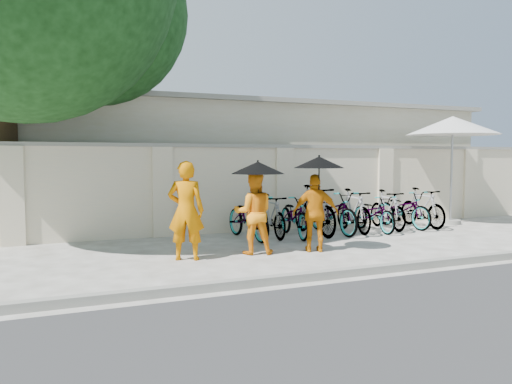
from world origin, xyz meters
name	(u,v)px	position (x,y,z in m)	size (l,w,h in m)	color
ground	(257,259)	(0.00, 0.00, 0.00)	(80.00, 80.00, 0.00)	beige
kerb	(304,277)	(0.00, -1.70, 0.06)	(40.00, 0.16, 0.12)	gray
compound_wall	(244,189)	(1.00, 3.20, 1.00)	(20.00, 0.30, 2.00)	beige
building_behind	(229,163)	(2.00, 7.00, 1.60)	(14.00, 6.00, 3.20)	#BBB5A3
monk_left	(186,211)	(-1.16, 0.40, 0.86)	(0.62, 0.41, 1.71)	#C66A00
monk_center	(254,213)	(0.12, 0.45, 0.76)	(0.74, 0.57, 1.51)	orange
parasol_center	(258,168)	(0.17, 0.37, 1.58)	(0.97, 0.97, 0.84)	black
monk_right	(316,213)	(1.27, 0.20, 0.73)	(0.85, 0.36, 1.46)	#CA6C08
parasol_right	(319,162)	(1.29, 0.12, 1.68)	(0.93, 0.93, 0.96)	black
patio_umbrella	(453,127)	(6.53, 2.24, 2.57)	(2.44, 2.44, 2.85)	gray
bike_0	(248,217)	(0.65, 2.04, 0.48)	(0.64, 1.82, 0.96)	#959595
bike_1	(271,216)	(1.18, 2.03, 0.48)	(0.45, 1.60, 0.96)	#959595
bike_2	(295,216)	(1.71, 1.90, 0.47)	(0.63, 1.79, 0.94)	#959595
bike_3	(314,210)	(2.23, 1.97, 0.57)	(0.53, 1.89, 1.14)	#959595
bike_4	(333,212)	(2.76, 2.01, 0.50)	(0.66, 1.90, 1.00)	#959595
bike_5	(353,211)	(3.29, 1.97, 0.51)	(0.48, 1.71, 1.03)	#959595
bike_6	(374,213)	(3.81, 1.88, 0.44)	(0.58, 1.66, 0.87)	#959595
bike_7	(387,210)	(4.34, 2.06, 0.49)	(0.46, 1.62, 0.97)	#959595
bike_8	(403,209)	(4.87, 2.12, 0.47)	(0.63, 1.79, 0.94)	#959595
bike_9	(422,208)	(5.40, 2.03, 0.50)	(0.47, 1.66, 1.00)	#959595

